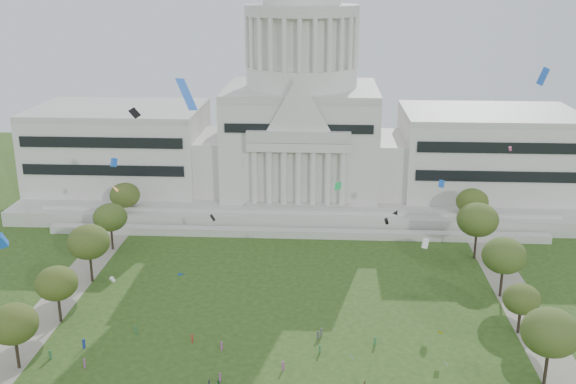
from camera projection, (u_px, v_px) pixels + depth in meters
capitol at (301, 128)px, 198.89m from camera, size 160.00×64.50×91.30m
path_left at (33, 331)px, 128.68m from camera, size 8.00×160.00×0.04m
path_right at (544, 346)px, 123.46m from camera, size 8.00×160.00×0.04m
row_tree_l_2 at (13, 324)px, 113.87m from camera, size 8.42×8.42×11.97m
row_tree_r_2 at (551, 332)px, 108.80m from camera, size 9.55×9.55×13.58m
row_tree_l_3 at (57, 283)px, 129.72m from camera, size 8.12×8.12×11.55m
row_tree_r_3 at (522, 299)px, 125.79m from camera, size 7.01×7.01×9.98m
row_tree_l_4 at (89, 242)px, 146.97m from camera, size 9.29×9.29×13.21m
row_tree_r_4 at (504, 256)px, 139.91m from camera, size 9.19×9.19×13.06m
row_tree_l_5 at (110, 217)px, 165.02m from camera, size 8.33×8.33×11.85m
row_tree_r_5 at (478, 220)px, 158.97m from camera, size 9.82×9.82×13.96m
row_tree_l_6 at (125, 195)px, 182.40m from camera, size 8.19×8.19×11.64m
row_tree_r_6 at (472, 202)px, 176.33m from camera, size 8.42×8.42×11.97m
person_8 at (218, 384)px, 110.37m from camera, size 0.81×0.52×1.63m
distant_crowd at (188, 382)px, 110.79m from camera, size 58.18×35.09×1.93m
kite_swarm at (314, 217)px, 99.61m from camera, size 87.67×103.50×64.87m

